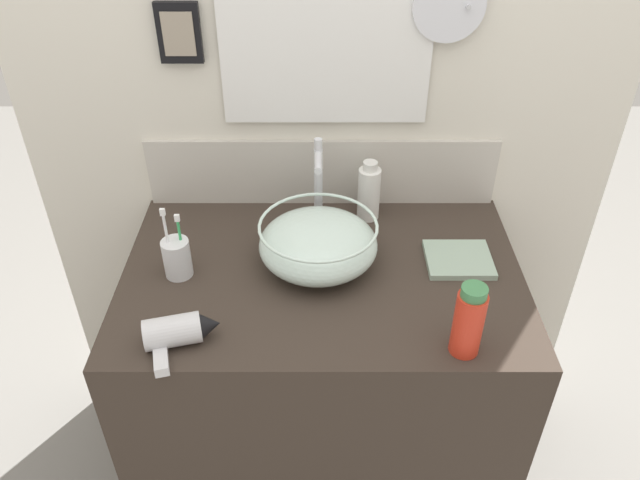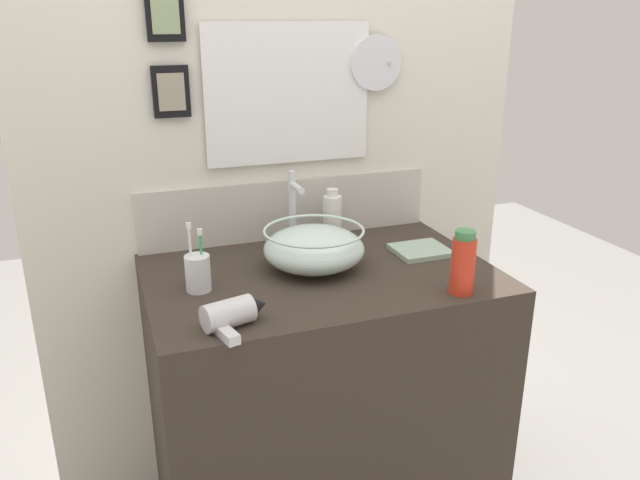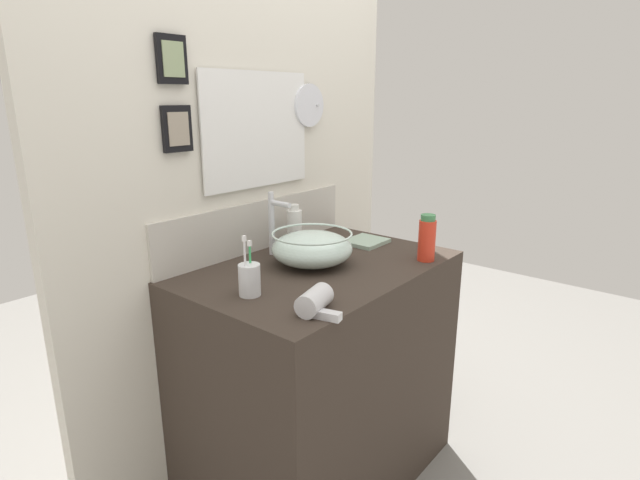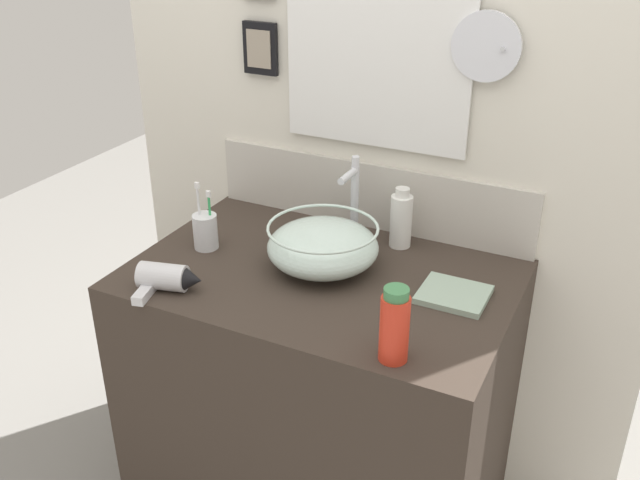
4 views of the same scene
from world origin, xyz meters
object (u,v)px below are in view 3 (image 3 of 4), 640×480
at_px(toothbrush_cup, 249,279).
at_px(shampoo_bottle, 294,227).
at_px(hair_drier, 318,300).
at_px(soap_dispenser, 427,238).
at_px(faucet, 273,220).
at_px(hand_towel, 366,241).
at_px(glass_bowl_sink, 312,248).

relative_size(toothbrush_cup, shampoo_bottle, 1.11).
height_order(toothbrush_cup, shampoo_bottle, toothbrush_cup).
relative_size(hair_drier, soap_dispenser, 0.99).
xyz_separation_m(faucet, hand_towel, (0.36, -0.19, -0.13)).
relative_size(faucet, hair_drier, 1.42).
bearing_deg(faucet, soap_dispenser, -57.38).
bearing_deg(faucet, hand_towel, -27.47).
bearing_deg(toothbrush_cup, hand_towel, 3.91).
xyz_separation_m(glass_bowl_sink, hand_towel, (0.36, 0.01, -0.06)).
relative_size(glass_bowl_sink, hand_towel, 1.78).
height_order(glass_bowl_sink, shampoo_bottle, shampoo_bottle).
height_order(faucet, shampoo_bottle, faucet).
bearing_deg(toothbrush_cup, glass_bowl_sink, 6.64).
xyz_separation_m(faucet, hair_drier, (-0.30, -0.48, -0.11)).
bearing_deg(shampoo_bottle, hand_towel, -43.06).
relative_size(soap_dispenser, shampoo_bottle, 1.01).
distance_m(hair_drier, shampoo_bottle, 0.67).
bearing_deg(hand_towel, faucet, 152.53).
bearing_deg(hand_towel, hair_drier, -156.65).
height_order(toothbrush_cup, soap_dispenser, toothbrush_cup).
bearing_deg(hair_drier, soap_dispenser, -1.92).
bearing_deg(soap_dispenser, faucet, 122.62).
height_order(glass_bowl_sink, hand_towel, glass_bowl_sink).
bearing_deg(faucet, glass_bowl_sink, -90.00).
bearing_deg(shampoo_bottle, toothbrush_cup, -152.40).
bearing_deg(toothbrush_cup, hair_drier, -79.15).
bearing_deg(toothbrush_cup, soap_dispenser, -21.26).
height_order(glass_bowl_sink, faucet, faucet).
relative_size(glass_bowl_sink, soap_dispenser, 1.68).
bearing_deg(faucet, toothbrush_cup, -145.85).
distance_m(toothbrush_cup, hand_towel, 0.71).
height_order(hair_drier, toothbrush_cup, toothbrush_cup).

